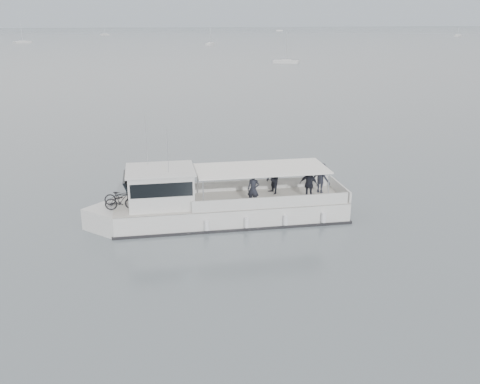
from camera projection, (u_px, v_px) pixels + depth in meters
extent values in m
plane|color=#566166|center=(175.00, 206.00, 31.76)|extent=(1400.00, 1400.00, 0.00)
cube|color=#939EA8|center=(126.00, 13.00, 548.17)|extent=(1400.00, 90.00, 28.00)
cube|color=silver|center=(231.00, 212.00, 29.35)|extent=(12.60, 3.67, 1.36)
cube|color=silver|center=(115.00, 219.00, 28.31)|extent=(3.39, 3.39, 1.36)
cube|color=beige|center=(231.00, 200.00, 29.14)|extent=(12.60, 3.67, 0.06)
cube|color=black|center=(231.00, 219.00, 29.49)|extent=(12.82, 3.80, 0.19)
cube|color=silver|center=(259.00, 184.00, 30.86)|extent=(8.35, 0.32, 0.63)
cube|color=silver|center=(271.00, 203.00, 27.86)|extent=(8.35, 0.32, 0.63)
cube|color=silver|center=(340.00, 189.00, 30.08)|extent=(0.19, 3.34, 0.63)
cube|color=silver|center=(161.00, 188.00, 28.22)|extent=(3.41, 2.90, 1.88)
cube|color=black|center=(130.00, 187.00, 27.90)|extent=(0.65, 2.62, 1.21)
cube|color=black|center=(161.00, 182.00, 28.12)|extent=(3.20, 2.94, 0.73)
cube|color=silver|center=(160.00, 170.00, 27.91)|extent=(3.63, 3.12, 0.10)
cube|color=white|center=(261.00, 169.00, 28.88)|extent=(7.17, 3.32, 0.08)
cylinder|color=silver|center=(203.00, 196.00, 27.23)|extent=(0.06, 0.06, 1.72)
cylinder|color=silver|center=(197.00, 179.00, 29.96)|extent=(0.06, 0.06, 1.72)
cylinder|color=silver|center=(328.00, 189.00, 28.34)|extent=(0.06, 0.06, 1.72)
cylinder|color=silver|center=(312.00, 173.00, 31.08)|extent=(0.06, 0.06, 1.72)
cylinder|color=silver|center=(146.00, 141.00, 28.26)|extent=(0.03, 0.03, 2.71)
cylinder|color=silver|center=(168.00, 151.00, 26.94)|extent=(0.03, 0.03, 2.30)
cylinder|color=white|center=(207.00, 225.00, 27.36)|extent=(0.26, 0.26, 0.52)
cylinder|color=white|center=(247.00, 223.00, 27.71)|extent=(0.26, 0.26, 0.52)
cylinder|color=white|center=(286.00, 220.00, 28.06)|extent=(0.26, 0.26, 0.52)
cylinder|color=white|center=(324.00, 218.00, 28.41)|extent=(0.26, 0.26, 0.52)
imported|color=black|center=(121.00, 196.00, 28.41)|extent=(1.81, 0.67, 0.94)
imported|color=black|center=(121.00, 201.00, 27.62)|extent=(1.66, 0.51, 0.99)
imported|color=#21232D|center=(253.00, 189.00, 28.16)|extent=(0.76, 0.68, 1.75)
imported|color=#21232D|center=(273.00, 179.00, 29.97)|extent=(0.86, 0.99, 1.75)
imported|color=#21232D|center=(309.00, 184.00, 28.98)|extent=(1.08, 0.95, 1.75)
imported|color=#21232D|center=(321.00, 178.00, 30.13)|extent=(1.24, 1.28, 1.75)
cube|color=silver|center=(105.00, 35.00, 313.50)|extent=(5.22, 5.84, 0.75)
cube|color=silver|center=(105.00, 34.00, 313.40)|extent=(2.61, 2.67, 0.45)
cylinder|color=silver|center=(104.00, 28.00, 312.38)|extent=(0.08, 0.08, 6.56)
cube|color=silver|center=(458.00, 36.00, 297.78)|extent=(7.30, 7.60, 0.75)
cube|color=silver|center=(458.00, 35.00, 297.68)|extent=(3.54, 3.57, 0.45)
cylinder|color=silver|center=(459.00, 27.00, 296.31)|extent=(0.08, 0.08, 8.79)
cube|color=silver|center=(280.00, 31.00, 397.74)|extent=(5.13, 2.70, 0.75)
cube|color=silver|center=(280.00, 30.00, 397.64)|extent=(1.99, 1.74, 0.45)
cube|color=silver|center=(23.00, 42.00, 223.16)|extent=(6.87, 6.11, 0.75)
cube|color=silver|center=(22.00, 41.00, 223.06)|extent=(3.14, 3.06, 0.45)
cylinder|color=silver|center=(21.00, 32.00, 221.86)|extent=(0.08, 0.08, 7.70)
cube|color=silver|center=(286.00, 62.00, 126.98)|extent=(6.09, 4.58, 0.75)
cube|color=silver|center=(286.00, 61.00, 126.88)|extent=(2.62, 2.47, 0.45)
cylinder|color=silver|center=(286.00, 47.00, 125.87)|extent=(0.08, 0.08, 6.52)
cube|color=silver|center=(210.00, 44.00, 208.42)|extent=(4.51, 6.32, 0.75)
cube|color=silver|center=(210.00, 43.00, 208.32)|extent=(2.49, 2.68, 0.45)
cylinder|color=silver|center=(210.00, 34.00, 207.27)|extent=(0.08, 0.08, 6.71)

